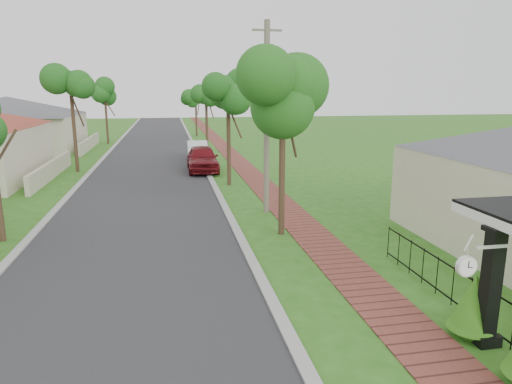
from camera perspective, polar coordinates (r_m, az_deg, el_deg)
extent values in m
plane|color=#2B6016|center=(10.06, 0.41, -17.99)|extent=(160.00, 160.00, 0.00)
cube|color=#28282B|center=(28.97, -13.29, 2.11)|extent=(7.00, 120.00, 0.02)
cube|color=#9E9E99|center=(29.04, -6.08, 2.40)|extent=(0.30, 120.00, 0.10)
cube|color=#9E9E99|center=(29.36, -20.42, 1.79)|extent=(0.30, 120.00, 0.10)
cube|color=brown|center=(29.36, -1.01, 2.59)|extent=(1.50, 120.00, 0.03)
cube|color=black|center=(10.49, 27.26, -10.46)|extent=(0.30, 0.30, 2.52)
cube|color=black|center=(10.96, 26.64, -15.97)|extent=(0.48, 0.48, 0.24)
cube|color=black|center=(10.11, 27.94, -4.16)|extent=(0.42, 0.42, 0.10)
cube|color=black|center=(11.53, 25.43, -9.87)|extent=(0.03, 8.00, 0.03)
cube|color=black|center=(11.85, 25.06, -13.46)|extent=(0.03, 8.00, 0.03)
cylinder|color=black|center=(11.23, 27.25, -13.18)|extent=(0.02, 0.02, 1.00)
cylinder|color=black|center=(11.71, 25.22, -11.92)|extent=(0.02, 0.02, 1.00)
cylinder|color=black|center=(12.20, 23.38, -10.74)|extent=(0.02, 0.02, 1.00)
cylinder|color=black|center=(12.70, 21.69, -9.65)|extent=(0.02, 0.02, 1.00)
cylinder|color=black|center=(13.23, 20.14, -8.64)|extent=(0.02, 0.02, 1.00)
cylinder|color=black|center=(13.76, 18.72, -7.70)|extent=(0.02, 0.02, 1.00)
cylinder|color=black|center=(14.31, 17.41, -6.83)|extent=(0.02, 0.02, 1.00)
cylinder|color=black|center=(14.86, 16.20, -6.01)|extent=(0.02, 0.02, 1.00)
cylinder|color=#382619|center=(24.86, -3.43, 6.03)|extent=(0.22, 0.22, 4.55)
sphere|color=#154813|center=(24.70, -3.51, 11.58)|extent=(1.70, 1.70, 1.70)
cylinder|color=#382619|center=(38.71, -6.19, 8.60)|extent=(0.22, 0.22, 4.90)
sphere|color=#154813|center=(38.62, -6.28, 12.44)|extent=(1.70, 1.70, 1.70)
cylinder|color=#382619|center=(52.67, -7.48, 9.24)|extent=(0.22, 0.22, 4.20)
sphere|color=#154813|center=(52.59, -7.55, 11.66)|extent=(1.70, 1.70, 1.70)
cylinder|color=#382619|center=(31.15, -21.73, 6.82)|extent=(0.22, 0.22, 4.90)
sphere|color=#154813|center=(31.03, -22.13, 11.58)|extent=(1.70, 1.70, 1.70)
cylinder|color=#382619|center=(46.93, -18.17, 8.54)|extent=(0.22, 0.22, 4.55)
sphere|color=#154813|center=(46.85, -18.38, 11.47)|extent=(1.70, 1.70, 1.70)
sphere|color=#1B6113|center=(11.03, 25.36, -14.61)|extent=(0.79, 0.79, 0.79)
cone|color=#1B6113|center=(10.80, 25.64, -12.00)|extent=(0.90, 0.90, 1.10)
cube|color=#BFB299|center=(29.67, -24.21, 2.55)|extent=(0.25, 10.00, 1.00)
cube|color=beige|center=(44.67, -28.36, 6.48)|extent=(11.00, 10.00, 3.00)
pyramid|color=#4C4C51|center=(44.54, -28.68, 9.42)|extent=(15.56, 15.56, 1.60)
cube|color=#BFB299|center=(43.29, -20.10, 5.74)|extent=(0.25, 10.00, 1.00)
imported|color=maroon|center=(29.57, -6.71, 4.17)|extent=(1.99, 4.81, 1.63)
imported|color=white|center=(34.30, -7.31, 5.12)|extent=(1.60, 4.28, 1.40)
cylinder|color=#382619|center=(16.15, 3.27, 2.76)|extent=(0.22, 0.22, 4.72)
sphere|color=#28691E|center=(15.91, 3.38, 11.65)|extent=(2.35, 2.35, 2.35)
cylinder|color=#716A58|center=(18.95, 1.34, 8.97)|extent=(0.24, 0.24, 7.83)
cube|color=#716A58|center=(19.05, 1.40, 19.58)|extent=(1.20, 0.08, 0.08)
cube|color=silver|center=(9.63, 27.49, -6.10)|extent=(0.68, 0.05, 0.05)
cylinder|color=silver|center=(9.38, 24.91, -7.32)|extent=(0.02, 0.02, 0.29)
cylinder|color=silver|center=(9.44, 24.80, -8.43)|extent=(0.41, 0.10, 0.41)
cylinder|color=white|center=(9.40, 24.99, -8.54)|extent=(0.35, 0.01, 0.35)
cylinder|color=white|center=(9.48, 24.61, -8.32)|extent=(0.35, 0.01, 0.35)
cube|color=black|center=(9.37, 25.06, -8.20)|extent=(0.01, 0.01, 0.14)
cube|color=black|center=(9.41, 25.22, -8.53)|extent=(0.09, 0.01, 0.02)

